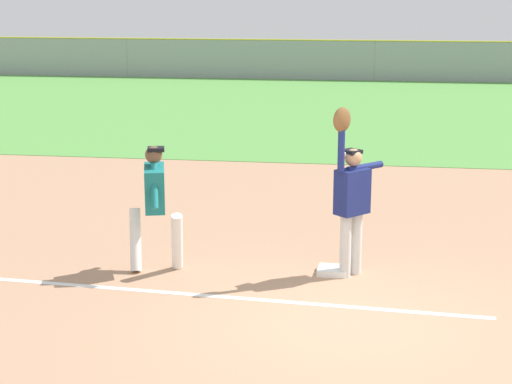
{
  "coord_description": "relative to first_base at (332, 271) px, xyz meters",
  "views": [
    {
      "loc": [
        0.29,
        -9.14,
        3.75
      ],
      "look_at": [
        -1.34,
        1.92,
        1.05
      ],
      "focal_mm": 59.56,
      "sensor_mm": 36.0,
      "label": 1
    }
  ],
  "objects": [
    {
      "name": "chalk_foul_line",
      "position": [
        -4.0,
        -0.9,
        -0.04
      ],
      "size": [
        11.98,
        0.97,
        0.01
      ],
      "primitive_type": "cube",
      "rotation": [
        0.0,
        0.0,
        -0.07
      ],
      "color": "white",
      "rests_on": "ground_plane"
    },
    {
      "name": "ground_plane",
      "position": [
        0.27,
        -1.74,
        -0.04
      ],
      "size": [
        80.11,
        80.11,
        0.0
      ],
      "primitive_type": "plane",
      "color": "tan"
    },
    {
      "name": "fielder",
      "position": [
        0.23,
        -0.04,
        1.08
      ],
      "size": [
        0.69,
        0.73,
        2.28
      ],
      "rotation": [
        0.0,
        0.0,
        2.39
      ],
      "color": "silver",
      "rests_on": "ground_plane"
    },
    {
      "name": "outfield_grass",
      "position": [
        0.27,
        15.88,
        -0.04
      ],
      "size": [
        41.97,
        17.3,
        0.01
      ],
      "primitive_type": "cube",
      "color": "#549342",
      "rests_on": "ground_plane"
    },
    {
      "name": "runner",
      "position": [
        -2.37,
        -0.22,
        0.96
      ],
      "size": [
        0.84,
        0.84,
        1.72
      ],
      "rotation": [
        0.0,
        0.0,
        0.26
      ],
      "color": "white",
      "rests_on": "ground_plane"
    },
    {
      "name": "parked_car_silver",
      "position": [
        -3.32,
        28.51,
        0.63
      ],
      "size": [
        4.48,
        2.28,
        1.25
      ],
      "rotation": [
        0.0,
        0.0,
        0.05
      ],
      "color": "#B7B7BC",
      "rests_on": "ground_plane"
    },
    {
      "name": "parked_car_tan",
      "position": [
        2.16,
        28.7,
        0.63
      ],
      "size": [
        4.41,
        2.14,
        1.25
      ],
      "rotation": [
        0.0,
        0.0,
        0.01
      ],
      "color": "tan",
      "rests_on": "ground_plane"
    },
    {
      "name": "baseball",
      "position": [
        0.12,
        -0.08,
        1.61
      ],
      "size": [
        0.07,
        0.07,
        0.07
      ],
      "primitive_type": "sphere",
      "color": "white"
    },
    {
      "name": "parked_car_blue",
      "position": [
        -8.59,
        27.89,
        0.63
      ],
      "size": [
        4.51,
        2.32,
        1.25
      ],
      "rotation": [
        0.0,
        0.0,
        0.06
      ],
      "color": "#23389E",
      "rests_on": "ground_plane"
    },
    {
      "name": "outfield_fence",
      "position": [
        0.27,
        24.53,
        0.79
      ],
      "size": [
        42.05,
        0.08,
        1.66
      ],
      "color": "#93999E",
      "rests_on": "ground_plane"
    },
    {
      "name": "first_base",
      "position": [
        0.0,
        0.0,
        0.0
      ],
      "size": [
        0.39,
        0.39,
        0.08
      ],
      "primitive_type": "cube",
      "rotation": [
        0.0,
        0.0,
        -0.03
      ],
      "color": "white",
      "rests_on": "ground_plane"
    }
  ]
}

